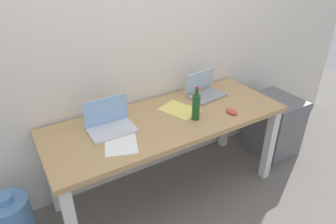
% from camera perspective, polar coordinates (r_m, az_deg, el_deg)
% --- Properties ---
extents(ground_plane, '(8.00, 8.00, 0.00)m').
position_cam_1_polar(ground_plane, '(2.73, 0.00, -14.88)').
color(ground_plane, slate).
extents(back_wall, '(5.20, 0.08, 2.60)m').
position_cam_1_polar(back_wall, '(2.40, -5.32, 14.66)').
color(back_wall, silver).
rests_on(back_wall, ground).
extents(desk, '(1.87, 0.71, 0.75)m').
position_cam_1_polar(desk, '(2.32, 0.00, -3.19)').
color(desk, tan).
rests_on(desk, ground).
extents(laptop_left, '(0.33, 0.22, 0.22)m').
position_cam_1_polar(laptop_left, '(2.15, -11.07, -2.19)').
color(laptop_left, silver).
rests_on(laptop_left, desk).
extents(laptop_right, '(0.34, 0.26, 0.21)m').
position_cam_1_polar(laptop_right, '(2.62, 7.07, 4.11)').
color(laptop_right, gray).
rests_on(laptop_right, desk).
extents(beer_bottle, '(0.06, 0.06, 0.26)m').
position_cam_1_polar(beer_bottle, '(2.22, 5.41, 1.08)').
color(beer_bottle, '#1E5123').
rests_on(beer_bottle, desk).
extents(computer_mouse, '(0.07, 0.11, 0.03)m').
position_cam_1_polar(computer_mouse, '(2.38, 12.15, 0.11)').
color(computer_mouse, '#D84C38').
rests_on(computer_mouse, desk).
extents(paper_sheet_near_back, '(0.30, 0.35, 0.00)m').
position_cam_1_polar(paper_sheet_near_back, '(2.38, 2.22, 0.45)').
color(paper_sheet_near_back, '#F4E06B').
rests_on(paper_sheet_near_back, desk).
extents(paper_sheet_front_left, '(0.30, 0.35, 0.00)m').
position_cam_1_polar(paper_sheet_front_left, '(2.02, -9.08, -5.74)').
color(paper_sheet_front_left, white).
rests_on(paper_sheet_front_left, desk).
extents(water_cooler_jug, '(0.28, 0.28, 0.47)m').
position_cam_1_polar(water_cooler_jug, '(2.45, -27.60, -18.55)').
color(water_cooler_jug, '#598CC6').
rests_on(water_cooler_jug, ground).
extents(filing_cabinet, '(0.40, 0.48, 0.60)m').
position_cam_1_polar(filing_cabinet, '(3.23, 19.49, -2.34)').
color(filing_cabinet, slate).
rests_on(filing_cabinet, ground).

